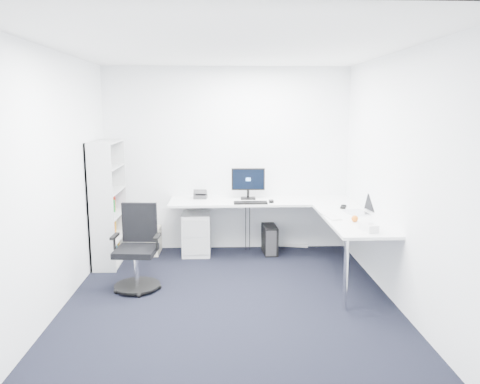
{
  "coord_description": "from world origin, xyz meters",
  "views": [
    {
      "loc": [
        -0.07,
        -4.82,
        2.11
      ],
      "look_at": [
        0.15,
        1.05,
        1.05
      ],
      "focal_mm": 35.0,
      "sensor_mm": 36.0,
      "label": 1
    }
  ],
  "objects_px": {
    "l_desk": "(268,233)",
    "task_chair": "(136,249)",
    "bookshelf": "(108,203)",
    "laptop": "(357,204)",
    "monitor": "(248,183)"
  },
  "relations": [
    {
      "from": "l_desk",
      "to": "bookshelf",
      "type": "distance_m",
      "value": 2.22
    },
    {
      "from": "laptop",
      "to": "bookshelf",
      "type": "bearing_deg",
      "value": 160.67
    },
    {
      "from": "l_desk",
      "to": "task_chair",
      "type": "xyz_separation_m",
      "value": [
        -1.64,
        -0.95,
        0.1
      ]
    },
    {
      "from": "l_desk",
      "to": "laptop",
      "type": "height_order",
      "value": "laptop"
    },
    {
      "from": "l_desk",
      "to": "monitor",
      "type": "distance_m",
      "value": 0.81
    },
    {
      "from": "l_desk",
      "to": "bookshelf",
      "type": "bearing_deg",
      "value": 178.68
    },
    {
      "from": "bookshelf",
      "to": "monitor",
      "type": "bearing_deg",
      "value": 11.41
    },
    {
      "from": "l_desk",
      "to": "laptop",
      "type": "relative_size",
      "value": 8.05
    },
    {
      "from": "task_chair",
      "to": "laptop",
      "type": "height_order",
      "value": "laptop"
    },
    {
      "from": "l_desk",
      "to": "laptop",
      "type": "distance_m",
      "value": 1.3
    },
    {
      "from": "task_chair",
      "to": "bookshelf",
      "type": "bearing_deg",
      "value": 122.61
    },
    {
      "from": "laptop",
      "to": "l_desk",
      "type": "bearing_deg",
      "value": 143.61
    },
    {
      "from": "bookshelf",
      "to": "l_desk",
      "type": "bearing_deg",
      "value": -1.32
    },
    {
      "from": "task_chair",
      "to": "laptop",
      "type": "distance_m",
      "value": 2.75
    },
    {
      "from": "task_chair",
      "to": "monitor",
      "type": "height_order",
      "value": "monitor"
    }
  ]
}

